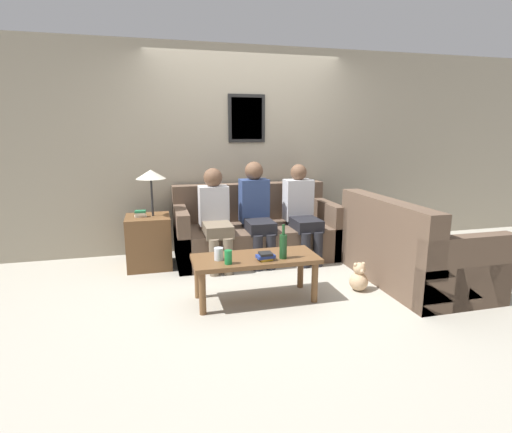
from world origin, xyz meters
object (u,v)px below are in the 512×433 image
object	(u,v)px
drinking_glass	(219,254)
person_right	(302,209)
couch_side	(409,253)
wine_bottle	(283,246)
person_middle	(256,209)
couch_main	(255,233)
coffee_table	(255,263)
person_left	(215,214)
teddy_bear	(359,278)

from	to	relation	value
drinking_glass	person_right	distance (m)	1.64
couch_side	wine_bottle	bearing A→B (deg)	96.66
person_middle	couch_main	bearing A→B (deg)	80.45
coffee_table	person_left	size ratio (longest dim) A/B	1.02
couch_main	person_right	distance (m)	0.65
couch_side	teddy_bear	distance (m)	0.66
couch_side	drinking_glass	distance (m)	2.01
person_middle	teddy_bear	distance (m)	1.47
couch_main	teddy_bear	xyz separation A→B (m)	(0.71, -1.34, -0.17)
wine_bottle	person_middle	size ratio (longest dim) A/B	0.26
coffee_table	wine_bottle	distance (m)	0.31
couch_side	drinking_glass	xyz separation A→B (m)	(-2.01, -0.07, 0.17)
couch_side	teddy_bear	size ratio (longest dim) A/B	5.36
person_middle	teddy_bear	world-z (taller)	person_middle
teddy_bear	coffee_table	bearing A→B (deg)	177.79
coffee_table	person_middle	distance (m)	1.20
coffee_table	teddy_bear	world-z (taller)	coffee_table
person_left	person_middle	distance (m)	0.50
wine_bottle	person_left	bearing A→B (deg)	109.58
person_middle	teddy_bear	size ratio (longest dim) A/B	4.12
person_middle	drinking_glass	bearing A→B (deg)	-119.48
person_right	wine_bottle	bearing A→B (deg)	-117.76
couch_side	person_left	distance (m)	2.15
wine_bottle	person_right	bearing A→B (deg)	62.24
drinking_glass	person_middle	distance (m)	1.32
teddy_bear	couch_main	bearing A→B (deg)	117.83
teddy_bear	wine_bottle	bearing A→B (deg)	-175.14
person_right	teddy_bear	size ratio (longest dim) A/B	3.98
coffee_table	person_right	bearing A→B (deg)	51.72
person_left	coffee_table	bearing A→B (deg)	-79.80
coffee_table	person_left	bearing A→B (deg)	100.20
wine_bottle	teddy_bear	distance (m)	0.91
wine_bottle	teddy_bear	size ratio (longest dim) A/B	1.08
drinking_glass	couch_main	bearing A→B (deg)	62.84
wine_bottle	person_right	xyz separation A→B (m)	(0.63, 1.20, 0.07)
person_middle	person_right	bearing A→B (deg)	-3.81
wine_bottle	teddy_bear	xyz separation A→B (m)	(0.81, 0.07, -0.41)
wine_bottle	person_middle	xyz separation A→B (m)	(0.07, 1.24, 0.10)
person_left	couch_main	bearing A→B (deg)	22.26
couch_side	person_middle	bearing A→B (deg)	51.83
couch_side	wine_bottle	size ratio (longest dim) A/B	4.94
person_right	teddy_bear	world-z (taller)	person_right
drinking_glass	teddy_bear	distance (m)	1.43
drinking_glass	person_left	xyz separation A→B (m)	(0.14, 1.09, 0.13)
couch_side	couch_main	bearing A→B (deg)	46.99
wine_bottle	teddy_bear	bearing A→B (deg)	4.86
couch_side	coffee_table	world-z (taller)	couch_side
couch_side	person_right	bearing A→B (deg)	37.89
couch_main	person_middle	distance (m)	0.38
coffee_table	wine_bottle	xyz separation A→B (m)	(0.23, -0.11, 0.18)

